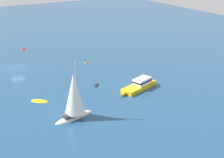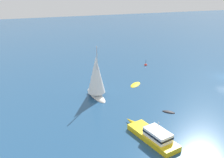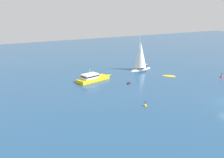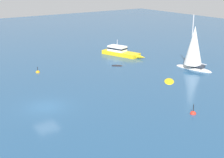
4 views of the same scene
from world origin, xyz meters
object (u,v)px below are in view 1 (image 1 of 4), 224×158
(skiff, at_px, (23,50))
(channel_buoy, at_px, (86,63))
(dinghy, at_px, (96,85))
(cabin_cruiser, at_px, (139,85))
(ketch, at_px, (74,97))
(rib, at_px, (39,101))

(skiff, distance_m, channel_buoy, 18.42)
(dinghy, relative_size, cabin_cruiser, 0.22)
(ketch, xyz_separation_m, channel_buoy, (-20.27, 11.68, -3.02))
(ketch, bearing_deg, rib, 97.82)
(dinghy, relative_size, rib, 0.64)
(rib, relative_size, cabin_cruiser, 0.34)
(cabin_cruiser, height_order, channel_buoy, cabin_cruiser)
(dinghy, xyz_separation_m, rib, (1.07, -10.53, 0.00))
(skiff, relative_size, cabin_cruiser, 0.23)
(skiff, relative_size, channel_buoy, 1.79)
(dinghy, relative_size, skiff, 0.93)
(ketch, height_order, rib, ketch)
(cabin_cruiser, bearing_deg, rib, -30.44)
(cabin_cruiser, bearing_deg, skiff, -90.23)
(cabin_cruiser, relative_size, channel_buoy, 7.67)
(dinghy, relative_size, channel_buoy, 1.66)
(ketch, xyz_separation_m, dinghy, (-8.55, 7.94, -3.03))
(dinghy, xyz_separation_m, cabin_cruiser, (4.79, 5.65, 0.65))
(ketch, relative_size, dinghy, 4.54)
(cabin_cruiser, bearing_deg, channel_buoy, -100.85)
(rib, bearing_deg, skiff, 122.59)
(ketch, height_order, channel_buoy, ketch)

